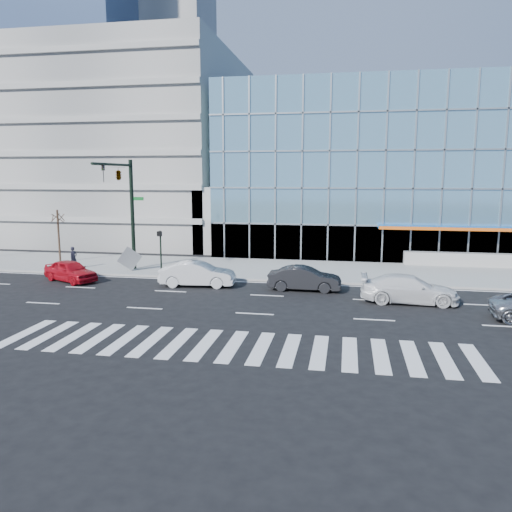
% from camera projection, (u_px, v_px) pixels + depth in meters
% --- Properties ---
extents(ground, '(160.00, 160.00, 0.00)m').
position_uv_depth(ground, '(267.00, 296.00, 29.50)').
color(ground, black).
rests_on(ground, ground).
extents(sidewalk, '(120.00, 8.00, 0.15)m').
position_uv_depth(sidewalk, '(284.00, 269.00, 37.26)').
color(sidewalk, gray).
rests_on(sidewalk, ground).
extents(theatre_building, '(42.00, 26.00, 15.00)m').
position_uv_depth(theatre_building, '(442.00, 171.00, 51.06)').
color(theatre_building, '#7BB3CD').
rests_on(theatre_building, ground).
extents(parking_garage, '(24.00, 24.00, 20.00)m').
position_uv_depth(parking_garage, '(130.00, 149.00, 56.71)').
color(parking_garage, gray).
rests_on(parking_garage, ground).
extents(ramp_block, '(6.00, 8.00, 6.00)m').
position_uv_depth(ramp_block, '(235.00, 218.00, 47.57)').
color(ramp_block, gray).
rests_on(ramp_block, ground).
extents(tower_far_mid, '(13.00, 13.00, 60.00)m').
position_uv_depth(tower_far_mid, '(26.00, 56.00, 97.16)').
color(tower_far_mid, slate).
rests_on(tower_far_mid, ground).
extents(tower_backdrop, '(14.00, 14.00, 48.00)m').
position_uv_depth(tower_backdrop, '(174.00, 89.00, 98.97)').
color(tower_backdrop, gray).
rests_on(tower_backdrop, ground).
extents(traffic_signal, '(1.14, 5.74, 8.00)m').
position_uv_depth(traffic_signal, '(123.00, 188.00, 34.91)').
color(traffic_signal, black).
rests_on(traffic_signal, sidewalk).
extents(ped_signal_post, '(0.30, 0.33, 3.00)m').
position_uv_depth(ped_signal_post, '(160.00, 245.00, 35.47)').
color(ped_signal_post, black).
rests_on(ped_signal_post, sidewalk).
extents(street_tree_near, '(1.10, 1.10, 4.23)m').
position_uv_depth(street_tree_near, '(58.00, 217.00, 39.38)').
color(street_tree_near, '#332319').
rests_on(street_tree_near, sidewalk).
extents(white_suv, '(5.35, 2.22, 1.55)m').
position_uv_depth(white_suv, '(409.00, 289.00, 27.77)').
color(white_suv, white).
rests_on(white_suv, ground).
extents(white_sedan, '(4.93, 2.12, 1.58)m').
position_uv_depth(white_sedan, '(198.00, 274.00, 31.93)').
color(white_sedan, silver).
rests_on(white_sedan, ground).
extents(dark_sedan, '(4.50, 1.61, 1.48)m').
position_uv_depth(dark_sedan, '(305.00, 278.00, 30.77)').
color(dark_sedan, black).
rests_on(dark_sedan, ground).
extents(red_sedan, '(4.53, 3.34, 1.43)m').
position_uv_depth(red_sedan, '(70.00, 271.00, 33.36)').
color(red_sedan, '#B70E1A').
rests_on(red_sedan, ground).
extents(pedestrian, '(0.56, 0.69, 1.65)m').
position_uv_depth(pedestrian, '(74.00, 258.00, 37.10)').
color(pedestrian, black).
rests_on(pedestrian, sidewalk).
extents(tilted_panel, '(1.60, 0.98, 1.82)m').
position_uv_depth(tilted_panel, '(130.00, 259.00, 36.13)').
color(tilted_panel, gray).
rests_on(tilted_panel, sidewalk).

